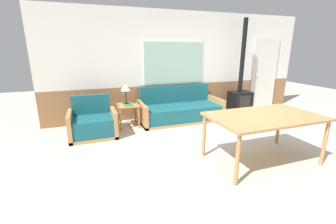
{
  "coord_description": "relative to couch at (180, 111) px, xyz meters",
  "views": [
    {
      "loc": [
        -2.49,
        -2.95,
        1.79
      ],
      "look_at": [
        -0.99,
        1.19,
        0.53
      ],
      "focal_mm": 24.0,
      "sensor_mm": 36.0,
      "label": 1
    }
  ],
  "objects": [
    {
      "name": "table_lamp",
      "position": [
        -1.34,
        0.07,
        0.65
      ],
      "size": [
        0.23,
        0.23,
        0.46
      ],
      "color": "black",
      "rests_on": "side_table"
    },
    {
      "name": "wood_stove",
      "position": [
        1.84,
        0.06,
        0.32
      ],
      "size": [
        0.59,
        0.43,
        2.54
      ],
      "color": "black",
      "rests_on": "ground_plane"
    },
    {
      "name": "dining_table",
      "position": [
        0.41,
        -2.41,
        0.46
      ],
      "size": [
        1.73,
        1.03,
        0.77
      ],
      "color": "#B27F4C",
      "rests_on": "ground_plane"
    },
    {
      "name": "armchair",
      "position": [
        -2.13,
        -0.38,
        0.01
      ],
      "size": [
        0.94,
        0.72,
        0.83
      ],
      "rotation": [
        0.0,
        0.0,
        0.14
      ],
      "color": "#B27F4C",
      "rests_on": "ground_plane"
    },
    {
      "name": "entry_door",
      "position": [
        2.96,
        0.46,
        0.8
      ],
      "size": [
        0.91,
        0.09,
        2.09
      ],
      "color": "silver",
      "rests_on": "ground_plane"
    },
    {
      "name": "book_stack",
      "position": [
        -1.32,
        -0.1,
        0.29
      ],
      "size": [
        0.2,
        0.15,
        0.02
      ],
      "color": "#2D7F3D",
      "rests_on": "side_table"
    },
    {
      "name": "side_table",
      "position": [
        -1.33,
        -0.01,
        0.18
      ],
      "size": [
        0.48,
        0.48,
        0.53
      ],
      "color": "#B27F4C",
      "rests_on": "ground_plane"
    },
    {
      "name": "couch",
      "position": [
        0.0,
        0.0,
        0.0
      ],
      "size": [
        2.06,
        0.88,
        0.85
      ],
      "color": "#B27F4C",
      "rests_on": "ground_plane"
    },
    {
      "name": "ground_plane",
      "position": [
        0.33,
        -2.11,
        -0.25
      ],
      "size": [
        16.0,
        16.0,
        0.0
      ],
      "primitive_type": "plane",
      "color": "beige"
    },
    {
      "name": "wall_back",
      "position": [
        0.31,
        0.52,
        1.11
      ],
      "size": [
        7.2,
        0.09,
        2.7
      ],
      "color": "#8E603D",
      "rests_on": "ground_plane"
    }
  ]
}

